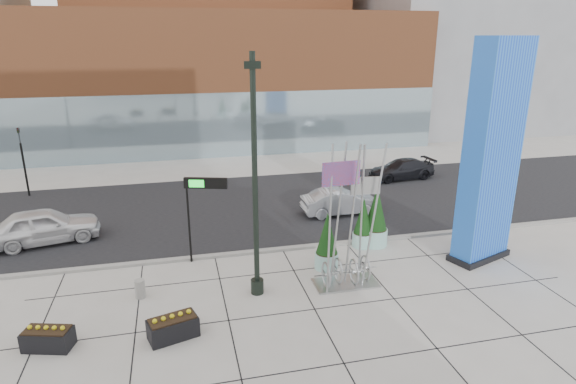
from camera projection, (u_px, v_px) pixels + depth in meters
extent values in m
plane|color=#9E9991|center=(280.00, 298.00, 17.45)|extent=(160.00, 160.00, 0.00)
cube|color=black|center=(241.00, 207.00, 26.70)|extent=(80.00, 12.00, 0.02)
cube|color=gray|center=(261.00, 251.00, 21.13)|extent=(80.00, 0.30, 0.12)
cube|color=#9F552E|center=(222.00, 80.00, 40.96)|extent=(34.00, 10.00, 11.00)
cube|color=#8CA5B2|center=(231.00, 125.00, 37.44)|extent=(34.00, 0.60, 5.00)
cube|color=slate|center=(456.00, 37.00, 50.04)|extent=(20.00, 18.00, 18.00)
cube|color=#0D34C7|center=(492.00, 155.00, 19.26)|extent=(2.72, 1.81, 9.09)
cube|color=black|center=(478.00, 255.00, 20.62)|extent=(2.98, 2.07, 0.25)
cylinder|color=black|center=(255.00, 181.00, 16.50)|extent=(0.19, 0.19, 8.62)
cylinder|color=black|center=(257.00, 286.00, 17.75)|extent=(0.47, 0.47, 0.54)
cube|color=black|center=(252.00, 65.00, 15.31)|extent=(0.56, 0.30, 0.24)
cube|color=#A7A9AB|center=(345.00, 283.00, 18.47)|extent=(2.44, 1.24, 0.07)
cylinder|color=#A7A9AB|center=(330.00, 220.00, 17.25)|extent=(0.08, 0.08, 5.53)
cylinder|color=#A7A9AB|center=(338.00, 216.00, 17.70)|extent=(0.08, 0.08, 5.53)
cylinder|color=#A7A9AB|center=(352.00, 217.00, 17.55)|extent=(0.08, 0.08, 5.53)
cylinder|color=#A7A9AB|center=(362.00, 213.00, 17.96)|extent=(0.08, 0.08, 5.53)
cylinder|color=#A7A9AB|center=(374.00, 217.00, 17.56)|extent=(0.08, 0.08, 5.53)
torus|color=#A7A9AB|center=(326.00, 275.00, 18.03)|extent=(0.09, 1.01, 1.01)
torus|color=#A7A9AB|center=(338.00, 271.00, 18.35)|extent=(0.09, 1.01, 1.01)
torus|color=#A7A9AB|center=(354.00, 272.00, 18.27)|extent=(0.09, 1.01, 1.01)
torus|color=#A7A9AB|center=(365.00, 268.00, 18.60)|extent=(0.09, 1.01, 1.01)
cube|color=red|center=(341.00, 174.00, 17.04)|extent=(1.44, 0.17, 0.88)
cube|color=#A7A9AB|center=(366.00, 186.00, 17.53)|extent=(1.11, 0.18, 0.66)
cylinder|color=gray|center=(140.00, 289.00, 17.40)|extent=(0.36, 0.36, 0.70)
cylinder|color=black|center=(189.00, 221.00, 19.74)|extent=(0.09, 0.09, 3.65)
cube|color=black|center=(206.00, 181.00, 19.40)|extent=(1.71, 0.65, 0.44)
cube|color=#19D833|center=(197.00, 183.00, 19.24)|extent=(0.59, 0.19, 0.30)
cylinder|color=#97CCC3|center=(362.00, 239.00, 21.70)|extent=(0.92, 0.92, 0.64)
cylinder|color=black|center=(363.00, 233.00, 21.60)|extent=(0.85, 0.85, 0.06)
cone|color=black|center=(364.00, 216.00, 21.35)|extent=(0.83, 0.83, 1.65)
cylinder|color=#97CCC3|center=(375.00, 237.00, 21.81)|extent=(1.12, 1.12, 0.78)
cylinder|color=black|center=(375.00, 229.00, 21.69)|extent=(1.03, 1.03, 0.07)
cone|color=black|center=(377.00, 208.00, 21.38)|extent=(1.01, 1.01, 2.01)
cylinder|color=#97CCC3|center=(326.00, 260.00, 19.64)|extent=(0.97, 0.97, 0.68)
cylinder|color=black|center=(327.00, 253.00, 19.53)|extent=(0.89, 0.89, 0.06)
cone|color=black|center=(327.00, 233.00, 19.27)|extent=(0.87, 0.87, 1.74)
cube|color=black|center=(173.00, 328.00, 15.09)|extent=(1.67, 1.16, 0.65)
cube|color=black|center=(172.00, 319.00, 14.99)|extent=(1.53, 1.03, 0.06)
cube|color=black|center=(48.00, 339.00, 14.59)|extent=(1.56, 1.07, 0.61)
cube|color=black|center=(46.00, 330.00, 14.49)|extent=(1.43, 0.95, 0.06)
imported|color=white|center=(44.00, 226.00, 21.92)|extent=(5.06, 2.90, 1.62)
imported|color=#9B9CA2|center=(340.00, 202.00, 25.54)|extent=(4.15, 1.51, 1.36)
imported|color=black|center=(401.00, 169.00, 31.90)|extent=(4.61, 2.21, 1.30)
cylinder|color=black|center=(25.00, 170.00, 28.18)|extent=(0.12, 0.12, 3.20)
imported|color=black|center=(19.00, 135.00, 27.54)|extent=(0.15, 0.18, 0.90)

